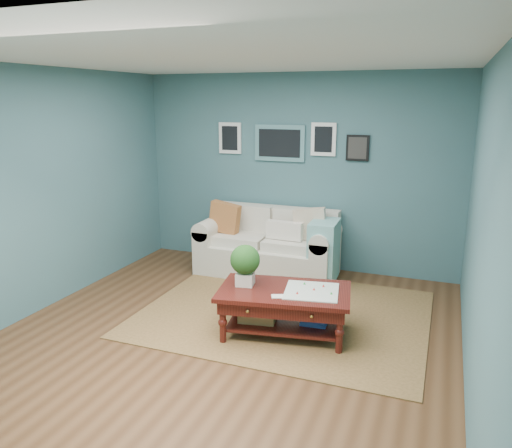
% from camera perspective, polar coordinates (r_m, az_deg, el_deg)
% --- Properties ---
extents(room_shell, '(5.00, 5.02, 2.70)m').
position_cam_1_polar(room_shell, '(4.75, -3.82, 2.12)').
color(room_shell, brown).
rests_on(room_shell, ground).
extents(area_rug, '(3.10, 2.48, 0.01)m').
position_cam_1_polar(area_rug, '(5.70, 3.21, -10.15)').
color(area_rug, brown).
rests_on(area_rug, ground).
extents(loveseat, '(1.92, 0.87, 0.99)m').
position_cam_1_polar(loveseat, '(6.82, 2.07, -2.47)').
color(loveseat, beige).
rests_on(loveseat, ground).
extents(coffee_table, '(1.42, 0.98, 0.91)m').
position_cam_1_polar(coffee_table, '(5.09, 2.48, -8.29)').
color(coffee_table, '#340E0A').
rests_on(coffee_table, ground).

